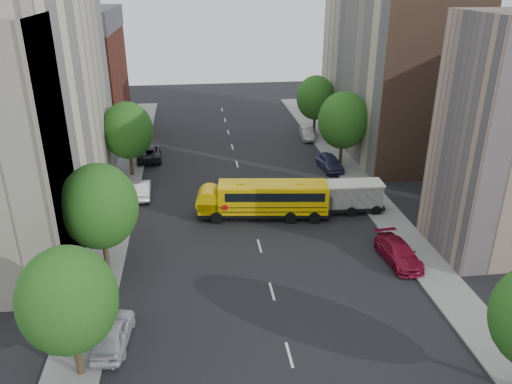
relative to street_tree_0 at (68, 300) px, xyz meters
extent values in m
plane|color=black|center=(11.00, 14.00, -4.64)|extent=(120.00, 120.00, 0.00)
cube|color=slate|center=(-0.50, 19.00, -4.58)|extent=(3.00, 80.00, 0.12)
cube|color=slate|center=(22.50, 19.00, -4.58)|extent=(3.00, 80.00, 0.12)
cube|color=silver|center=(11.00, 24.00, -4.64)|extent=(0.15, 64.00, 0.01)
cube|color=beige|center=(-7.00, 20.00, 5.36)|extent=(10.00, 26.00, 20.00)
cube|color=maroon|center=(-7.00, 42.00, 1.86)|extent=(10.00, 15.00, 13.00)
cube|color=#BBB191|center=(29.00, 34.00, 4.36)|extent=(10.00, 22.00, 18.00)
cube|color=brown|center=(29.00, 23.00, 4.36)|extent=(10.10, 0.30, 18.00)
cylinder|color=#38281C|center=(0.00, 0.00, -3.29)|extent=(0.36, 0.36, 2.70)
ellipsoid|color=#1F5015|center=(0.00, 0.00, 0.01)|extent=(4.80, 4.80, 5.52)
cylinder|color=#38281C|center=(0.00, 10.00, -3.20)|extent=(0.36, 0.36, 2.88)
ellipsoid|color=#1F5015|center=(0.00, 10.00, 0.32)|extent=(5.12, 5.12, 5.89)
cylinder|color=#38281C|center=(0.00, 28.00, -3.24)|extent=(0.36, 0.36, 2.81)
ellipsoid|color=#1F5015|center=(0.00, 28.00, 0.20)|extent=(4.99, 4.99, 5.74)
cylinder|color=#38281C|center=(22.00, 28.00, -3.16)|extent=(0.36, 0.36, 2.95)
ellipsoid|color=#1F5015|center=(22.00, 28.00, 0.44)|extent=(5.25, 5.25, 6.04)
cylinder|color=#38281C|center=(22.00, 40.00, -3.27)|extent=(0.36, 0.36, 2.74)
ellipsoid|color=#1F5015|center=(22.00, 40.00, 0.07)|extent=(4.86, 4.86, 5.59)
cube|color=black|center=(12.04, 16.92, -4.09)|extent=(11.40, 3.91, 0.30)
cube|color=#EBBA04|center=(12.73, 16.83, -2.80)|extent=(9.22, 3.59, 2.29)
cube|color=#EBBA04|center=(7.48, 17.49, -3.49)|extent=(2.07, 2.50, 1.00)
cube|color=black|center=(8.52, 17.36, -2.30)|extent=(0.78, 2.34, 1.20)
cube|color=#EBBA04|center=(12.73, 16.83, -1.63)|extent=(9.20, 3.39, 0.14)
cube|color=black|center=(12.93, 16.80, -2.30)|extent=(8.44, 3.55, 0.75)
cube|color=black|center=(12.73, 16.83, -3.59)|extent=(9.23, 3.65, 0.06)
cube|color=black|center=(12.73, 16.83, -3.19)|extent=(9.23, 3.65, 0.06)
cube|color=#EBBA04|center=(17.23, 16.26, -2.80)|extent=(0.46, 2.49, 2.29)
cube|color=#EBBA04|center=(10.06, 17.16, -1.53)|extent=(0.67, 0.67, 0.10)
cube|color=#EBBA04|center=(15.00, 16.54, -1.53)|extent=(0.67, 0.67, 0.10)
cylinder|color=#EBBA04|center=(7.48, 17.49, -2.99)|extent=(2.36, 2.54, 2.10)
cylinder|color=red|center=(8.70, 15.98, -3.14)|extent=(0.50, 0.10, 0.50)
cylinder|color=black|center=(8.02, 16.16, -4.14)|extent=(1.03, 0.42, 1.00)
cylinder|color=black|center=(8.33, 18.64, -4.14)|extent=(1.03, 0.42, 1.00)
cylinder|color=black|center=(14.06, 15.40, -4.14)|extent=(1.03, 0.42, 1.00)
cylinder|color=black|center=(14.37, 17.88, -4.14)|extent=(1.03, 0.42, 1.00)
cylinder|color=black|center=(16.04, 15.16, -4.14)|extent=(1.03, 0.42, 1.00)
cylinder|color=black|center=(16.35, 17.63, -4.14)|extent=(1.03, 0.42, 1.00)
cube|color=black|center=(19.30, 17.00, -4.11)|extent=(6.43, 2.36, 0.32)
cube|color=white|center=(19.83, 16.98, -3.00)|extent=(4.94, 2.20, 1.91)
cube|color=white|center=(16.97, 17.09, -3.32)|extent=(1.56, 2.07, 1.27)
cube|color=silver|center=(19.83, 16.98, -1.99)|extent=(5.16, 2.31, 0.13)
cylinder|color=black|center=(16.93, 16.03, -4.20)|extent=(0.90, 0.30, 0.89)
cylinder|color=black|center=(17.01, 18.15, -4.20)|extent=(0.90, 0.30, 0.89)
cylinder|color=black|center=(19.47, 15.93, -4.20)|extent=(0.90, 0.30, 0.89)
cylinder|color=black|center=(19.55, 18.05, -4.20)|extent=(0.90, 0.30, 0.89)
cylinder|color=black|center=(21.80, 15.84, -4.20)|extent=(0.90, 0.30, 0.89)
cylinder|color=black|center=(21.88, 17.96, -4.20)|extent=(0.90, 0.30, 0.89)
imported|color=silver|center=(1.40, 2.12, -3.87)|extent=(2.24, 4.69, 1.55)
imported|color=white|center=(1.41, 22.58, -3.92)|extent=(1.67, 4.41, 1.44)
imported|color=black|center=(1.40, 32.95, -3.86)|extent=(2.98, 5.78, 1.56)
imported|color=maroon|center=(20.60, 8.50, -3.91)|extent=(2.42, 5.19, 1.47)
imported|color=navy|center=(20.60, 27.15, -3.84)|extent=(2.35, 4.85, 1.60)
imported|color=gray|center=(20.60, 37.91, -3.94)|extent=(1.79, 4.36, 1.40)
camera|label=1|loc=(6.42, -20.93, 14.47)|focal=35.00mm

